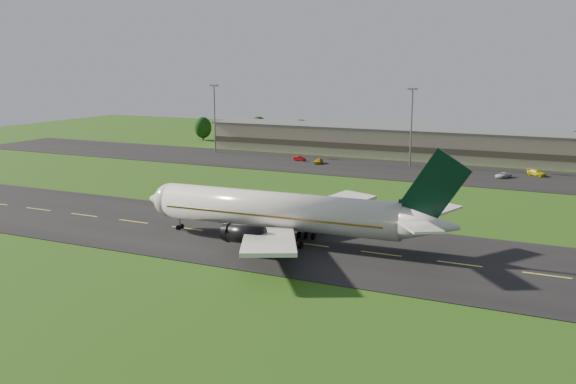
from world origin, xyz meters
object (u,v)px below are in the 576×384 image
at_px(light_mast_centre, 412,118).
at_px(service_vehicle_a, 319,161).
at_px(service_vehicle_b, 299,158).
at_px(service_vehicle_d, 537,173).
at_px(terminal, 430,144).
at_px(service_vehicle_c, 503,175).
at_px(airliner, 283,212).
at_px(light_mast_west, 214,110).

bearing_deg(light_mast_centre, service_vehicle_a, -162.74).
height_order(service_vehicle_b, service_vehicle_d, service_vehicle_d).
height_order(terminal, service_vehicle_c, terminal).
bearing_deg(airliner, service_vehicle_d, 66.27).
xyz_separation_m(light_mast_west, service_vehicle_a, (36.89, -7.18, -11.94)).
height_order(airliner, service_vehicle_d, airliner).
distance_m(terminal, light_mast_centre, 18.45).
bearing_deg(service_vehicle_b, airliner, -151.77).
bearing_deg(airliner, service_vehicle_b, 110.10).
distance_m(service_vehicle_a, service_vehicle_d, 54.90).
bearing_deg(airliner, service_vehicle_a, 106.10).
xyz_separation_m(light_mast_centre, service_vehicle_b, (-29.93, -4.73, -12.03)).
distance_m(airliner, light_mast_west, 101.19).
bearing_deg(service_vehicle_a, service_vehicle_c, -7.50).
xyz_separation_m(light_mast_centre, service_vehicle_d, (31.58, -2.26, -11.91)).
xyz_separation_m(service_vehicle_c, service_vehicle_d, (6.95, 6.13, 0.12)).
bearing_deg(service_vehicle_a, light_mast_centre, 11.21).
relative_size(service_vehicle_a, service_vehicle_c, 0.93).
height_order(light_mast_centre, service_vehicle_a, light_mast_centre).
distance_m(service_vehicle_b, service_vehicle_d, 61.56).
relative_size(light_mast_west, service_vehicle_a, 4.94).
relative_size(light_mast_centre, service_vehicle_d, 4.05).
bearing_deg(service_vehicle_c, service_vehicle_d, 70.27).
height_order(airliner, light_mast_centre, light_mast_centre).
bearing_deg(service_vehicle_d, service_vehicle_c, 170.96).
xyz_separation_m(airliner, service_vehicle_c, (23.14, 71.58, -3.95)).
bearing_deg(service_vehicle_a, service_vehicle_d, -0.90).
relative_size(airliner, service_vehicle_a, 12.46).
bearing_deg(service_vehicle_c, airliner, -79.05).
bearing_deg(light_mast_west, service_vehicle_d, -1.41).
height_order(airliner, light_mast_west, light_mast_west).
distance_m(light_mast_west, service_vehicle_d, 92.37).
xyz_separation_m(airliner, service_vehicle_b, (-31.41, 75.23, -3.96)).
distance_m(light_mast_centre, service_vehicle_a, 26.98).
height_order(terminal, light_mast_west, light_mast_west).
bearing_deg(light_mast_centre, airliner, -88.94).
relative_size(service_vehicle_b, service_vehicle_c, 0.83).
bearing_deg(service_vehicle_c, light_mast_west, -156.79).
relative_size(airliner, light_mast_centre, 2.52).
relative_size(terminal, service_vehicle_a, 35.22).
bearing_deg(service_vehicle_c, service_vehicle_b, -154.97).
distance_m(light_mast_centre, service_vehicle_d, 33.82).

